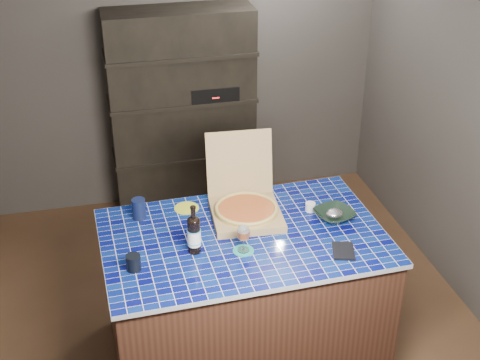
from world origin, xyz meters
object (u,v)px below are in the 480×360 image
object	(u,v)px
pizza_box	(246,207)
mead_bottle	(194,234)
wine_glass	(243,233)
dvd_case	(343,251)
bowl	(334,215)
kitchen_island	(243,296)

from	to	relation	value
pizza_box	mead_bottle	distance (m)	0.49
pizza_box	mead_bottle	bearing A→B (deg)	-137.21
wine_glass	dvd_case	world-z (taller)	wine_glass
pizza_box	dvd_case	distance (m)	0.69
bowl	wine_glass	bearing A→B (deg)	-162.05
mead_bottle	bowl	xyz separation A→B (m)	(0.91, 0.14, -0.09)
wine_glass	dvd_case	bearing A→B (deg)	-14.39
kitchen_island	dvd_case	world-z (taller)	dvd_case
mead_bottle	pizza_box	bearing A→B (deg)	38.94
dvd_case	bowl	world-z (taller)	bowl
pizza_box	mead_bottle	world-z (taller)	pizza_box
kitchen_island	mead_bottle	world-z (taller)	mead_bottle
pizza_box	dvd_case	world-z (taller)	pizza_box
mead_bottle	bowl	world-z (taller)	mead_bottle
kitchen_island	pizza_box	xyz separation A→B (m)	(0.07, 0.21, 0.53)
dvd_case	wine_glass	bearing A→B (deg)	-178.55
mead_bottle	dvd_case	bearing A→B (deg)	-13.98
kitchen_island	bowl	xyz separation A→B (m)	(0.60, 0.05, 0.49)
bowl	dvd_case	bearing A→B (deg)	-102.00
kitchen_island	bowl	size ratio (longest dim) A/B	7.26
pizza_box	bowl	xyz separation A→B (m)	(0.53, -0.17, -0.04)
pizza_box	wine_glass	bearing A→B (deg)	-102.01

